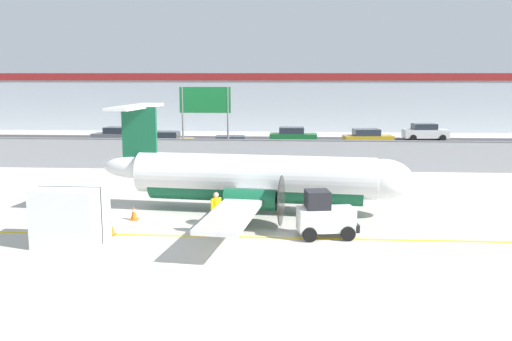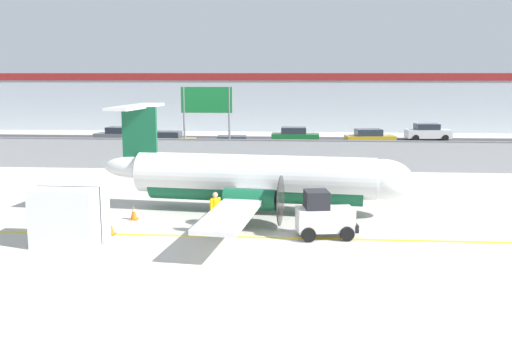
{
  "view_description": "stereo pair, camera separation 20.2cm",
  "coord_description": "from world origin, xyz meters",
  "px_view_note": "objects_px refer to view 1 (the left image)",
  "views": [
    {
      "loc": [
        1.88,
        -19.69,
        6.34
      ],
      "look_at": [
        0.02,
        7.19,
        1.8
      ],
      "focal_mm": 40.0,
      "sensor_mm": 36.0,
      "label": 1
    },
    {
      "loc": [
        2.08,
        -19.68,
        6.34
      ],
      "look_at": [
        0.02,
        7.19,
        1.8
      ],
      "focal_mm": 40.0,
      "sensor_mm": 36.0,
      "label": 2
    }
  ],
  "objects_px": {
    "parked_car_4": "(367,138)",
    "parked_car_3": "(293,136)",
    "parked_car_2": "(229,146)",
    "traffic_cone_far_left": "(111,228)",
    "parked_car_1": "(167,141)",
    "cargo_container": "(71,215)",
    "parked_car_5": "(425,132)",
    "highway_sign": "(205,107)",
    "traffic_cone_near_left": "(303,210)",
    "baggage_tug": "(325,216)",
    "parked_car_0": "(117,136)",
    "ground_crew_worker": "(216,210)",
    "commuter_airplane": "(260,178)",
    "traffic_cone_near_right": "(134,213)"
  },
  "relations": [
    {
      "from": "parked_car_1",
      "to": "highway_sign",
      "type": "bearing_deg",
      "value": -55.57
    },
    {
      "from": "parked_car_5",
      "to": "parked_car_0",
      "type": "bearing_deg",
      "value": -173.16
    },
    {
      "from": "parked_car_3",
      "to": "ground_crew_worker",
      "type": "bearing_deg",
      "value": -96.32
    },
    {
      "from": "highway_sign",
      "to": "parked_car_4",
      "type": "bearing_deg",
      "value": 38.72
    },
    {
      "from": "parked_car_3",
      "to": "parked_car_5",
      "type": "bearing_deg",
      "value": 19.76
    },
    {
      "from": "parked_car_1",
      "to": "parked_car_0",
      "type": "bearing_deg",
      "value": 147.65
    },
    {
      "from": "traffic_cone_near_left",
      "to": "commuter_airplane",
      "type": "bearing_deg",
      "value": 160.72
    },
    {
      "from": "parked_car_2",
      "to": "traffic_cone_near_left",
      "type": "bearing_deg",
      "value": 101.94
    },
    {
      "from": "traffic_cone_near_left",
      "to": "parked_car_0",
      "type": "xyz_separation_m",
      "value": [
        -16.4,
        24.85,
        0.58
      ]
    },
    {
      "from": "cargo_container",
      "to": "parked_car_5",
      "type": "height_order",
      "value": "cargo_container"
    },
    {
      "from": "parked_car_3",
      "to": "traffic_cone_near_right",
      "type": "bearing_deg",
      "value": -104.84
    },
    {
      "from": "cargo_container",
      "to": "traffic_cone_near_right",
      "type": "bearing_deg",
      "value": 71.26
    },
    {
      "from": "parked_car_3",
      "to": "highway_sign",
      "type": "height_order",
      "value": "highway_sign"
    },
    {
      "from": "traffic_cone_near_left",
      "to": "cargo_container",
      "type": "bearing_deg",
      "value": -151.6
    },
    {
      "from": "traffic_cone_near_right",
      "to": "highway_sign",
      "type": "height_order",
      "value": "highway_sign"
    },
    {
      "from": "parked_car_4",
      "to": "highway_sign",
      "type": "distance_m",
      "value": 16.43
    },
    {
      "from": "parked_car_2",
      "to": "parked_car_4",
      "type": "relative_size",
      "value": 0.99
    },
    {
      "from": "traffic_cone_far_left",
      "to": "parked_car_2",
      "type": "distance_m",
      "value": 21.71
    },
    {
      "from": "traffic_cone_near_right",
      "to": "parked_car_0",
      "type": "height_order",
      "value": "parked_car_0"
    },
    {
      "from": "highway_sign",
      "to": "parked_car_2",
      "type": "bearing_deg",
      "value": 70.72
    },
    {
      "from": "cargo_container",
      "to": "highway_sign",
      "type": "xyz_separation_m",
      "value": [
        2.13,
        19.24,
        3.04
      ]
    },
    {
      "from": "parked_car_3",
      "to": "cargo_container",
      "type": "bearing_deg",
      "value": -105.58
    },
    {
      "from": "traffic_cone_near_right",
      "to": "traffic_cone_far_left",
      "type": "xyz_separation_m",
      "value": [
        -0.22,
        -2.48,
        0.0
      ]
    },
    {
      "from": "parked_car_0",
      "to": "parked_car_3",
      "type": "relative_size",
      "value": 1.03
    },
    {
      "from": "parked_car_4",
      "to": "highway_sign",
      "type": "xyz_separation_m",
      "value": [
        -12.57,
        -10.08,
        3.24
      ]
    },
    {
      "from": "commuter_airplane",
      "to": "traffic_cone_near_left",
      "type": "xyz_separation_m",
      "value": [
        1.98,
        -0.69,
        -1.29
      ]
    },
    {
      "from": "baggage_tug",
      "to": "traffic_cone_near_left",
      "type": "xyz_separation_m",
      "value": [
        -0.81,
        3.25,
        -0.54
      ]
    },
    {
      "from": "cargo_container",
      "to": "parked_car_1",
      "type": "height_order",
      "value": "cargo_container"
    },
    {
      "from": "baggage_tug",
      "to": "parked_car_2",
      "type": "height_order",
      "value": "baggage_tug"
    },
    {
      "from": "cargo_container",
      "to": "parked_car_2",
      "type": "xyz_separation_m",
      "value": [
        3.37,
        22.79,
        -0.21
      ]
    },
    {
      "from": "traffic_cone_far_left",
      "to": "parked_car_3",
      "type": "xyz_separation_m",
      "value": [
        7.08,
        29.36,
        0.58
      ]
    },
    {
      "from": "cargo_container",
      "to": "traffic_cone_far_left",
      "type": "relative_size",
      "value": 3.83
    },
    {
      "from": "cargo_container",
      "to": "parked_car_1",
      "type": "bearing_deg",
      "value": 96.37
    },
    {
      "from": "commuter_airplane",
      "to": "traffic_cone_far_left",
      "type": "xyz_separation_m",
      "value": [
        -5.69,
        -4.26,
        -1.29
      ]
    },
    {
      "from": "traffic_cone_near_right",
      "to": "traffic_cone_far_left",
      "type": "relative_size",
      "value": 1.0
    },
    {
      "from": "parked_car_2",
      "to": "highway_sign",
      "type": "relative_size",
      "value": 0.79
    },
    {
      "from": "traffic_cone_far_left",
      "to": "parked_car_1",
      "type": "xyz_separation_m",
      "value": [
        -3.31,
        24.75,
        0.58
      ]
    },
    {
      "from": "traffic_cone_far_left",
      "to": "parked_car_0",
      "type": "xyz_separation_m",
      "value": [
        -8.72,
        28.42,
        0.58
      ]
    },
    {
      "from": "baggage_tug",
      "to": "parked_car_0",
      "type": "relative_size",
      "value": 0.57
    },
    {
      "from": "parked_car_5",
      "to": "highway_sign",
      "type": "xyz_separation_m",
      "value": [
        -18.79,
        -16.0,
        3.24
      ]
    },
    {
      "from": "parked_car_1",
      "to": "parked_car_3",
      "type": "xyz_separation_m",
      "value": [
        10.39,
        4.6,
        0.0
      ]
    },
    {
      "from": "traffic_cone_far_left",
      "to": "ground_crew_worker",
      "type": "bearing_deg",
      "value": 7.56
    },
    {
      "from": "parked_car_4",
      "to": "parked_car_3",
      "type": "bearing_deg",
      "value": 162.04
    },
    {
      "from": "commuter_airplane",
      "to": "parked_car_2",
      "type": "relative_size",
      "value": 3.71
    },
    {
      "from": "traffic_cone_far_left",
      "to": "parked_car_1",
      "type": "bearing_deg",
      "value": 97.63
    },
    {
      "from": "parked_car_4",
      "to": "commuter_airplane",
      "type": "bearing_deg",
      "value": -115.41
    },
    {
      "from": "traffic_cone_far_left",
      "to": "parked_car_2",
      "type": "xyz_separation_m",
      "value": [
        2.23,
        21.59,
        0.58
      ]
    },
    {
      "from": "parked_car_2",
      "to": "parked_car_4",
      "type": "bearing_deg",
      "value": -154.91
    },
    {
      "from": "traffic_cone_far_left",
      "to": "parked_car_0",
      "type": "distance_m",
      "value": 29.73
    },
    {
      "from": "parked_car_0",
      "to": "traffic_cone_near_left",
      "type": "bearing_deg",
      "value": 129.75
    }
  ]
}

